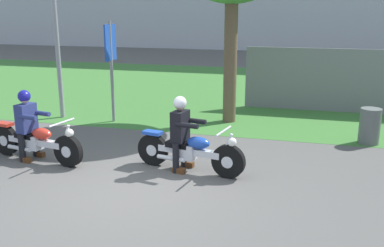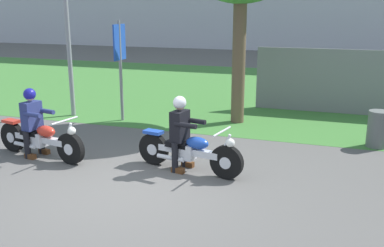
% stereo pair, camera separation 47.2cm
% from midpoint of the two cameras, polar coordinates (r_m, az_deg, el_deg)
% --- Properties ---
extents(ground, '(120.00, 120.00, 0.00)m').
position_cam_midpoint_polar(ground, '(7.36, -6.55, -8.44)').
color(ground, '#565451').
extents(grass_verge, '(60.00, 12.00, 0.01)m').
position_cam_midpoint_polar(grass_verge, '(16.06, 7.76, 4.38)').
color(grass_verge, '#3D7533').
rests_on(grass_verge, ground).
extents(motorcycle_lead, '(2.12, 0.72, 0.86)m').
position_cam_midpoint_polar(motorcycle_lead, '(7.93, 1.28, -3.67)').
color(motorcycle_lead, black).
rests_on(motorcycle_lead, ground).
extents(rider_lead, '(0.61, 0.53, 1.38)m').
position_cam_midpoint_polar(rider_lead, '(7.89, 0.23, -0.54)').
color(rider_lead, black).
rests_on(rider_lead, ground).
extents(motorcycle_follow, '(2.21, 0.74, 0.86)m').
position_cam_midpoint_polar(motorcycle_follow, '(9.09, -17.81, -1.95)').
color(motorcycle_follow, black).
rests_on(motorcycle_follow, ground).
extents(rider_follow, '(0.61, 0.53, 1.39)m').
position_cam_midpoint_polar(rider_follow, '(9.10, -18.74, 0.78)').
color(rider_follow, black).
rests_on(rider_follow, ground).
extents(trash_can, '(0.45, 0.45, 0.79)m').
position_cam_midpoint_polar(trash_can, '(10.21, 24.36, -0.68)').
color(trash_can, '#595E5B').
rests_on(trash_can, ground).
extents(sign_banner, '(0.08, 0.60, 2.60)m').
position_cam_midpoint_polar(sign_banner, '(11.42, -8.21, 8.83)').
color(sign_banner, gray).
rests_on(sign_banner, ground).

